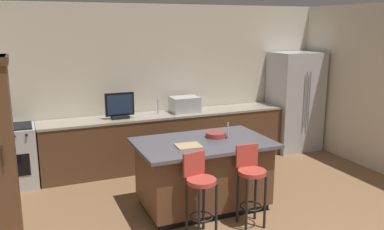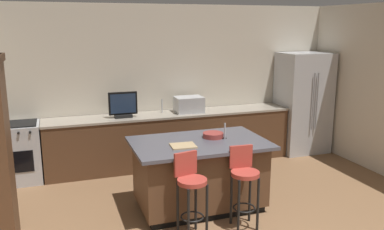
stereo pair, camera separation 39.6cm
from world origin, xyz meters
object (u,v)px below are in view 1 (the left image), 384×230
Objects in this scene: range_oven at (11,157)px; tv_remote at (213,135)px; fruit_bowl at (216,135)px; cutting_board at (188,146)px; refrigerator at (295,101)px; cell_phone at (224,137)px; bar_stool_right at (251,178)px; microwave at (185,104)px; kitchen_island at (203,173)px; tv_monitor at (120,107)px; bar_stool_left at (200,187)px.

range_oven is 3.08m from tv_remote.
cutting_board is at bearing -153.18° from fruit_bowl.
cutting_board is at bearing -148.27° from refrigerator.
range_oven is 6.27× the size of cell_phone.
bar_stool_right is 3.21× the size of cutting_board.
bar_stool_right is at bearing -92.76° from microwave.
kitchen_island is 11.79× the size of cell_phone.
fruit_bowl is at bearing 25.71° from kitchen_island.
tv_monitor is 2.75× the size of tv_remote.
tv_monitor is at bearing 103.43° from cutting_board.
refrigerator is 11.19× the size of tv_remote.
tv_monitor is (-3.44, 0.00, 0.17)m from refrigerator.
refrigerator reaches higher than kitchen_island.
range_oven is 3.23m from cell_phone.
bar_stool_left is (2.02, -2.45, 0.13)m from range_oven.
tv_monitor is at bearing 117.20° from bar_stool_right.
range_oven is 1.79m from tv_monitor.
kitchen_island is 3.68× the size of microwave.
cell_phone is at bearing 12.39° from kitchen_island.
microwave is at bearing 178.69° from refrigerator.
range_oven is 3.37× the size of fruit_bowl.
refrigerator is 1.92× the size of bar_stool_left.
refrigerator is 2.95m from fruit_bowl.
refrigerator reaches higher than bar_stool_left.
bar_stool_right is at bearing -40.61° from tv_remote.
bar_stool_right is (0.33, -0.68, 0.13)m from kitchen_island.
tv_remote is at bearing -97.73° from microwave.
bar_stool_right reaches higher than range_oven.
bar_stool_right is at bearing -64.35° from kitchen_island.
bar_stool_left is 0.68m from bar_stool_right.
range_oven is at bearing 128.52° from cell_phone.
range_oven is at bearing 141.70° from bar_stool_right.
microwave is 1.60m from tv_remote.
range_oven is (-2.38, 1.76, -0.00)m from kitchen_island.
cell_phone is (0.34, 0.07, 0.45)m from kitchen_island.
microwave reaches higher than bar_stool_right.
tv_monitor reaches higher than kitchen_island.
cutting_board is (-0.27, -0.14, 0.46)m from kitchen_island.
bar_stool_right is (1.04, -2.39, -0.52)m from tv_monitor.
cell_phone is 0.16m from tv_remote.
bar_stool_left is at bearing -80.51° from tv_remote.
tv_remote is at bearing 33.49° from cutting_board.
bar_stool_left is 1.11m from tv_remote.
tv_remote reaches higher than cutting_board.
range_oven is at bearing 117.54° from bar_stool_left.
fruit_bowl is (-0.08, 0.79, 0.35)m from bar_stool_right.
refrigerator is 2.90m from cell_phone.
tv_remote is at bearing -148.63° from refrigerator.
microwave is 2.82× the size of tv_remote.
cell_phone is (2.72, -1.69, 0.45)m from range_oven.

